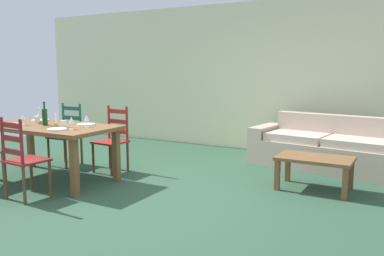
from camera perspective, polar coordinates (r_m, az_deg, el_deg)
The scene contains 25 objects.
ground_plane at distance 5.02m, azimuth -7.91°, elevation -9.25°, with size 9.60×9.60×0.02m, color #2B4B35.
wall_far at distance 7.67m, azimuth 7.09°, elevation 7.17°, with size 9.60×0.16×2.70m, color beige.
dining_table at distance 5.79m, azimuth -19.61°, elevation -0.45°, with size 1.90×0.96×0.75m.
dining_chair_near_right at distance 5.04m, azimuth -22.80°, elevation -4.03°, with size 0.45×0.43×0.96m.
dining_chair_far_left at distance 6.64m, azimuth -17.22°, elevation -0.88°, with size 0.43×0.41×0.96m.
dining_chair_far_right at distance 6.02m, azimuth -11.14°, elevation -1.58°, with size 0.44×0.43×0.96m.
dinner_plate_near_left at distance 5.97m, azimuth -24.31°, elevation 0.47°, with size 0.24×0.24×0.02m, color white.
fork_near_left at distance 6.09m, azimuth -25.14°, elevation 0.51°, with size 0.02×0.17×0.01m, color silver.
dinner_plate_near_right at distance 5.27m, azimuth -18.49°, elevation -0.16°, with size 0.24×0.24×0.02m, color white.
fork_near_right at distance 5.39m, azimuth -19.56°, elevation -0.11°, with size 0.02×0.17×0.01m, color silver.
dinner_plate_far_left at distance 6.27m, azimuth -20.64°, elevation 1.03°, with size 0.24×0.24×0.02m, color white.
fork_far_left at distance 6.39m, azimuth -21.50°, elevation 1.05°, with size 0.02×0.17×0.01m, color silver.
dinner_plate_far_right at distance 5.62m, azimuth -14.72°, elevation 0.49°, with size 0.24×0.24×0.02m, color white.
fork_far_right at distance 5.72m, azimuth -15.80°, elevation 0.53°, with size 0.02×0.17×0.01m, color silver.
wine_bottle at distance 5.75m, azimuth -20.07°, elevation 1.53°, with size 0.07×0.07×0.32m.
wine_glass_near_left at distance 5.89m, azimuth -22.74°, elevation 1.47°, with size 0.06×0.06×0.16m.
wine_glass_near_right at distance 5.26m, azimuth -16.64°, elevation 1.01°, with size 0.06×0.06×0.16m.
wine_glass_far_left at distance 6.09m, azimuth -20.81°, elevation 1.78°, with size 0.06×0.06×0.16m.
wine_glass_far_right at distance 5.43m, azimuth -14.65°, elevation 1.31°, with size 0.06×0.06×0.16m.
coffee_cup_primary at distance 5.48m, azimuth -17.64°, elevation 0.57°, with size 0.07×0.07×0.09m, color silver.
coffee_cup_secondary at distance 6.08m, azimuth -21.03°, elevation 1.14°, with size 0.07×0.07×0.09m, color silver.
candle_tall at distance 5.92m, azimuth -20.69°, elevation 1.16°, with size 0.05×0.05×0.23m.
candle_short at distance 5.59m, azimuth -18.64°, elevation 0.67°, with size 0.05×0.05×0.17m.
couch at distance 6.44m, azimuth 18.71°, elevation -2.91°, with size 2.36×1.09×0.80m.
coffee_table at distance 5.25m, azimuth 16.94°, elevation -4.62°, with size 0.90×0.56×0.42m.
Camera 1 is at (2.92, -3.79, 1.50)m, focal length 37.80 mm.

